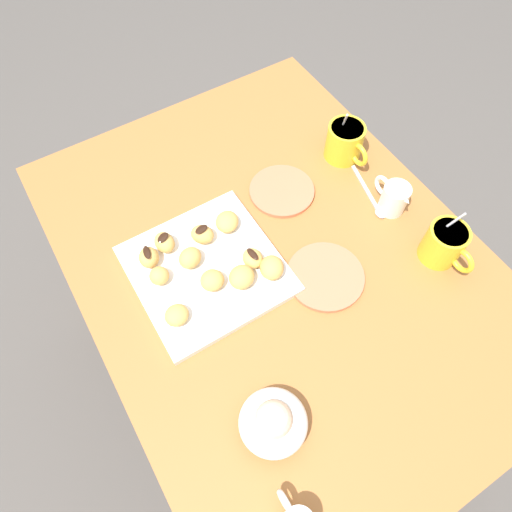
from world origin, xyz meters
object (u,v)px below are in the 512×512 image
Objects in this scene: ice_cream_bowl at (273,422)px; beignet_5 at (212,280)px; pastry_plate_square at (207,269)px; beignet_10 at (165,242)px; beignet_0 at (202,234)px; beignet_1 at (159,276)px; cream_pitcher_white at (394,197)px; beignet_3 at (149,257)px; saucer_coral_right at (282,191)px; beignet_7 at (272,268)px; coffee_mug_yellow_left at (345,141)px; coffee_mug_yellow_right at (445,243)px; beignet_4 at (177,315)px; dining_table at (276,285)px; beignet_6 at (227,222)px; beignet_9 at (190,258)px; saucer_coral_left at (325,276)px; beignet_8 at (242,277)px; beignet_2 at (253,258)px.

ice_cream_bowl is 2.45× the size of beignet_5.
beignet_10 is at bearing -151.37° from pastry_plate_square.
beignet_1 is (0.04, -0.12, -0.00)m from beignet_0.
cream_pitcher_white is at bearing 118.19° from ice_cream_bowl.
beignet_3 reaches higher than beignet_5.
beignet_7 is at bearing -38.89° from saucer_coral_right.
beignet_5 is at bearing -71.06° from coffee_mug_yellow_left.
coffee_mug_yellow_right is (0.23, 0.44, 0.04)m from pastry_plate_square.
beignet_4 is 0.17m from beignet_10.
dining_table is 0.20m from pastry_plate_square.
beignet_3 is at bearing 176.60° from beignet_4.
beignet_9 is (0.04, -0.11, 0.00)m from beignet_6.
beignet_3 is at bearing -85.81° from coffee_mug_yellow_left.
coffee_mug_yellow_right is 0.50m from ice_cream_bowl.
beignet_10 is (-0.02, -0.08, -0.00)m from beignet_0.
saucer_coral_left is at bearing -109.26° from coffee_mug_yellow_right.
beignet_8 is (0.03, 0.05, 0.00)m from beignet_5.
dining_table is at bearing -120.11° from coffee_mug_yellow_right.
ice_cream_bowl reaches higher than beignet_10.
cream_pitcher_white is 0.43m from beignet_0.
saucer_coral_right is (-0.15, 0.11, 0.13)m from dining_table.
coffee_mug_yellow_right reaches higher than beignet_3.
beignet_2 is 0.87× the size of beignet_6.
beignet_3 is 0.25m from beignet_7.
beignet_9 reaches higher than beignet_6.
beignet_10 is at bearing -89.29° from saucer_coral_right.
beignet_5 reaches higher than saucer_coral_left.
beignet_0 and beignet_5 have the same top height.
pastry_plate_square reaches higher than saucer_coral_left.
beignet_3 is 0.09m from beignet_9.
beignet_9 is at bearing -168.76° from beignet_5.
saucer_coral_left is at bearing -73.46° from cream_pitcher_white.
beignet_8 is at bearing -111.98° from coffee_mug_yellow_right.
beignet_3 reaches higher than beignet_0.
beignet_0 is at bearing -172.10° from beignet_8.
cream_pitcher_white is 0.33m from beignet_7.
beignet_0 is 0.06m from beignet_9.
beignet_0 is (-0.14, -0.41, -0.01)m from cream_pitcher_white.
cream_pitcher_white is (0.07, 0.44, 0.03)m from pastry_plate_square.
pastry_plate_square is at bearing 170.43° from beignet_5.
beignet_2 reaches higher than dining_table.
beignet_1 reaches higher than dining_table.
beignet_6 is at bearing -172.24° from beignet_7.
saucer_coral_left is 3.18× the size of beignet_10.
saucer_coral_right is at bearing 93.51° from beignet_3.
beignet_1 is 0.86× the size of beignet_3.
cream_pitcher_white reaches higher than beignet_4.
beignet_7 reaches higher than beignet_6.
beignet_3 is (0.02, -0.34, 0.03)m from saucer_coral_right.
beignet_8 is (0.18, -0.39, -0.01)m from coffee_mug_yellow_left.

